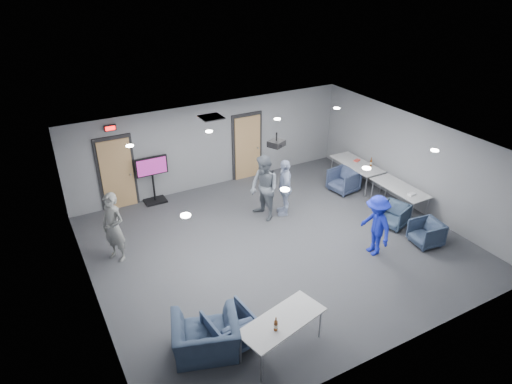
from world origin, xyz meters
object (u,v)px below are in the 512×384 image
chair_front_a (229,329)px  table_right_a (357,165)px  person_b (264,188)px  projector (276,143)px  person_a (114,227)px  chair_front_b (206,337)px  person_d (376,225)px  table_front_left (282,322)px  bottle_right (371,163)px  tv_stand (153,177)px  bottle_front (276,326)px  table_right_b (400,189)px  chair_right_c (426,233)px  chair_right_a (344,180)px  person_c (285,187)px  chair_right_b (393,215)px

chair_front_a → table_right_a: chair_front_a is taller
person_b → projector: projector is taller
person_a → chair_front_b: (0.71, -3.81, -0.50)m
person_d → table_front_left: 3.98m
person_b → table_front_left: size_ratio=1.03×
projector → person_a: bearing=148.2°
person_b → bottle_right: 3.88m
bottle_right → tv_stand: size_ratio=0.20×
table_front_left → bottle_front: size_ratio=6.31×
person_d → chair_front_b: (-4.92, -0.99, -0.40)m
person_b → table_right_b: size_ratio=1.06×
chair_right_c → projector: size_ratio=1.46×
person_a → chair_front_b: size_ratio=1.48×
table_right_b → bottle_front: 6.71m
bottle_right → person_d: bearing=-129.4°
person_a → chair_right_a: person_a is taller
person_c → chair_right_c: 3.91m
chair_right_a → table_front_left: bearing=-56.5°
chair_right_b → chair_front_b: chair_front_b is taller
person_d → chair_right_b: size_ratio=2.23×
chair_right_b → chair_front_b: (-6.26, -1.72, 0.07)m
table_right_b → table_front_left: size_ratio=0.96×
bottle_right → table_front_left: bearing=-143.4°
projector → table_right_a: bearing=-10.8°
chair_right_b → chair_front_a: bearing=-92.4°
person_c → bottle_front: bearing=-9.4°
table_right_b → table_right_a: bearing=-0.0°
chair_right_a → chair_right_b: (-0.10, -2.28, -0.04)m
chair_right_b → bottle_front: size_ratio=2.47×
chair_right_c → chair_front_b: chair_front_b is taller
chair_right_a → table_front_left: table_front_left is taller
chair_right_b → table_front_left: 5.52m
table_right_a → person_d: bearing=146.9°
person_a → bottle_front: size_ratio=6.15×
chair_front_b → table_right_a: 8.18m
person_a → chair_right_c: size_ratio=2.48×
table_front_left → bottle_right: bearing=23.1°
tv_stand → chair_front_a: bearing=-94.6°
person_b → chair_front_a: 4.80m
person_d → tv_stand: bearing=-136.1°
bottle_front → tv_stand: bearing=90.6°
chair_right_c → person_d: bearing=-96.2°
person_a → projector: 4.46m
person_a → table_right_a: bearing=60.2°
table_front_left → tv_stand: bearing=79.2°
table_right_b → chair_front_a: bearing=109.4°
chair_right_b → projector: size_ratio=1.45×
projector → chair_right_b: bearing=-54.3°
chair_right_b → bottle_right: size_ratio=2.45×
table_front_left → bottle_front: bearing=-160.0°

